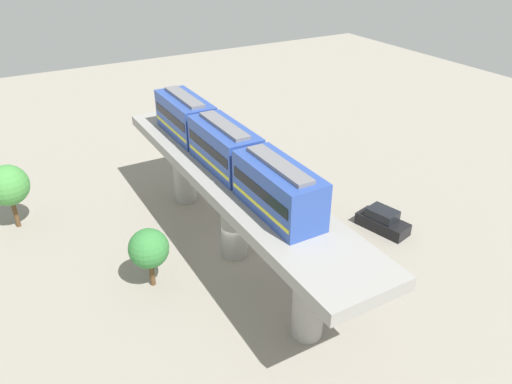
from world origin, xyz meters
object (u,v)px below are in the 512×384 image
object	(u,v)px
tree_near_viaduct	(149,249)
parked_car_white	(298,222)
train	(225,147)
parked_car_silver	(351,261)
tree_mid_lot	(8,186)
parked_car_black	(382,221)

from	to	relation	value
tree_near_viaduct	parked_car_white	bearing A→B (deg)	3.17
train	tree_near_viaduct	distance (m)	8.57
parked_car_silver	tree_near_viaduct	size ratio (longest dim) A/B	1.02
train	parked_car_silver	world-z (taller)	train
tree_near_viaduct	tree_mid_lot	distance (m)	14.43
parked_car_white	parked_car_black	size ratio (longest dim) A/B	0.94
parked_car_black	tree_mid_lot	xyz separation A→B (m)	(-25.57, 15.18, 3.05)
parked_car_black	parked_car_silver	size ratio (longest dim) A/B	1.00
parked_car_silver	tree_mid_lot	xyz separation A→B (m)	(-19.91, 18.08, 3.05)
train	parked_car_black	bearing A→B (deg)	-18.98
train	tree_near_viaduct	world-z (taller)	train
parked_car_black	tree_near_viaduct	distance (m)	18.79
parked_car_white	tree_mid_lot	bearing A→B (deg)	149.77
parked_car_white	train	bearing A→B (deg)	173.56
parked_car_black	parked_car_silver	world-z (taller)	same
parked_car_black	tree_mid_lot	bearing A→B (deg)	135.62
parked_car_white	parked_car_black	world-z (taller)	same
train	parked_car_white	size ratio (longest dim) A/B	4.85
parked_car_silver	tree_near_viaduct	world-z (taller)	tree_near_viaduct
parked_car_silver	tree_near_viaduct	bearing A→B (deg)	144.48
train	parked_car_white	xyz separation A→B (m)	(5.93, -0.77, -7.59)
parked_car_white	tree_mid_lot	distance (m)	23.07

